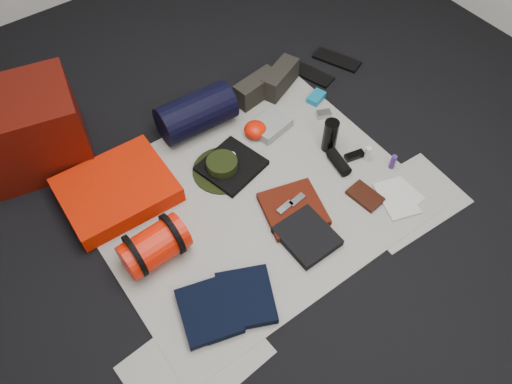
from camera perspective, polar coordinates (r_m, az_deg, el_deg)
floor at (r=2.66m, az=-0.42°, el=-0.77°), size 4.50×4.50×0.02m
newspaper_mat at (r=2.65m, az=-0.42°, el=-0.61°), size 1.60×1.30×0.01m
newspaper_sheet_front_left at (r=2.28m, az=-6.89°, el=-18.52°), size 0.61×0.44×0.00m
newspaper_sheet_front_right at (r=2.75m, az=16.90°, el=-0.92°), size 0.60×0.43×0.00m
red_cabinet at (r=2.91m, az=-24.56°, el=6.50°), size 0.63×0.56×0.45m
sleeping_pad at (r=2.71m, az=-15.61°, el=0.23°), size 0.57×0.47×0.10m
stuff_sack at (r=2.42m, az=-11.53°, el=-6.08°), size 0.32×0.20×0.19m
sack_strap_left at (r=2.40m, az=-13.66°, el=-7.08°), size 0.02×0.22×0.22m
sack_strap_right at (r=2.43m, az=-9.55°, el=-4.73°), size 0.03×0.22×0.22m
navy_duffel at (r=2.90m, az=-6.84°, el=8.96°), size 0.45×0.25×0.23m
boonie_brim at (r=2.75m, az=-3.85°, el=2.52°), size 0.37×0.37×0.01m
boonie_crown at (r=2.72m, az=-3.90°, el=3.06°), size 0.17×0.17×0.07m
hiking_boot_left at (r=3.09m, az=0.04°, el=11.77°), size 0.30×0.15×0.14m
hiking_boot_right at (r=3.16m, az=2.75°, el=12.83°), size 0.32×0.22×0.15m
flip_flop_left at (r=3.32m, az=6.24°, el=13.26°), size 0.19×0.32×0.02m
flip_flop_right at (r=3.45m, az=9.21°, el=14.69°), size 0.23×0.33×0.02m
trousers_navy_a at (r=2.32m, az=-5.41°, el=-13.40°), size 0.32×0.35×0.04m
trousers_navy_b at (r=2.34m, az=-1.16°, el=-11.98°), size 0.34×0.36×0.04m
trousers_charcoal at (r=2.50m, az=5.84°, el=-5.06°), size 0.25×0.28×0.04m
black_tshirt at (r=2.75m, az=-2.83°, el=3.00°), size 0.37×0.35×0.03m
red_shirt at (r=2.58m, az=4.27°, el=-1.96°), size 0.37×0.37×0.04m
orange_stuff_sack at (r=2.89m, az=-0.08°, el=7.14°), size 0.16×0.16×0.09m
first_aid_pouch at (r=2.94m, az=1.65°, el=7.62°), size 0.25×0.20×0.06m
water_bottle at (r=2.81m, az=8.47°, el=6.38°), size 0.10×0.10×0.21m
speaker at (r=2.78m, az=9.44°, el=3.39°), size 0.09×0.18×0.07m
compact_camera at (r=3.04m, az=7.75°, el=8.80°), size 0.10×0.08×0.03m
cyan_case at (r=3.14m, az=6.90°, el=10.69°), size 0.13×0.11×0.04m
toiletry_purple at (r=2.83m, az=15.37°, el=3.34°), size 0.03×0.03×0.09m
toiletry_clear at (r=2.83m, az=12.63°, el=4.26°), size 0.03×0.03×0.10m
paperback_book at (r=2.69m, az=12.36°, el=-0.46°), size 0.14×0.19×0.03m
map_booklet at (r=2.73m, az=15.75°, el=-0.71°), size 0.24×0.29×0.01m
map_printout at (r=2.77m, az=16.45°, el=-0.18°), size 0.15×0.19×0.01m
sunglasses at (r=2.85m, az=11.19°, el=4.11°), size 0.12×0.07×0.03m
key_cluster at (r=2.29m, az=-6.71°, el=-16.61°), size 0.08×0.08×0.01m
tape_roll at (r=2.75m, az=-2.87°, el=4.02°), size 0.05×0.05×0.04m
energy_bar_a at (r=2.55m, az=3.33°, el=-1.77°), size 0.10×0.05×0.01m
energy_bar_b at (r=2.58m, az=4.72°, el=-0.90°), size 0.10×0.05×0.01m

